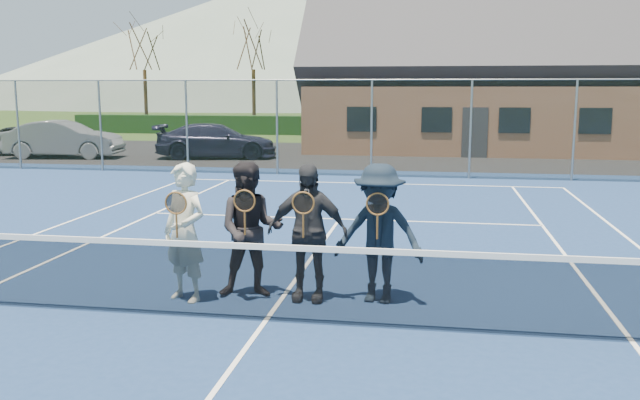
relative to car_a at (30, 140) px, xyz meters
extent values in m
plane|color=#2D4719|center=(14.61, 1.85, -0.63)|extent=(220.00, 220.00, 0.00)
cube|color=navy|center=(14.61, -18.15, -0.62)|extent=(30.00, 30.00, 0.02)
cube|color=black|center=(10.61, 1.85, -0.63)|extent=(40.00, 12.00, 0.01)
cube|color=black|center=(14.61, 13.85, -0.08)|extent=(40.00, 1.20, 1.10)
cone|color=slate|center=(-10.39, 76.85, 8.37)|extent=(110.00, 110.00, 18.00)
cone|color=#55665D|center=(34.61, 76.85, 10.37)|extent=(120.00, 120.00, 22.00)
imported|color=black|center=(0.00, 0.00, 0.00)|extent=(3.86, 1.94, 1.26)
imported|color=gray|center=(2.05, -0.90, 0.11)|extent=(4.65, 2.15, 1.48)
imported|color=black|center=(8.07, -0.02, 0.05)|extent=(4.98, 2.76, 1.37)
cube|color=white|center=(14.61, -6.26, -0.61)|extent=(10.97, 0.06, 0.01)
cube|color=white|center=(18.72, -18.15, -0.61)|extent=(0.06, 23.77, 0.01)
cube|color=white|center=(14.61, -11.75, -0.61)|extent=(8.23, 0.06, 0.01)
cube|color=white|center=(14.61, -18.15, -0.61)|extent=(0.06, 12.80, 0.01)
cube|color=black|center=(14.61, -18.15, -0.15)|extent=(11.60, 0.02, 0.88)
cube|color=white|center=(14.61, -18.15, 0.30)|extent=(11.60, 0.03, 0.07)
cylinder|color=slate|center=(2.61, -4.65, 0.87)|extent=(0.07, 0.07, 3.00)
cylinder|color=slate|center=(5.61, -4.65, 0.87)|extent=(0.07, 0.07, 3.00)
cylinder|color=slate|center=(8.61, -4.65, 0.87)|extent=(0.07, 0.07, 3.00)
cylinder|color=slate|center=(11.61, -4.65, 0.87)|extent=(0.07, 0.07, 3.00)
cylinder|color=slate|center=(14.61, -4.65, 0.87)|extent=(0.07, 0.07, 3.00)
cylinder|color=slate|center=(17.61, -4.65, 0.87)|extent=(0.07, 0.07, 3.00)
cylinder|color=slate|center=(20.61, -4.65, 0.87)|extent=(0.07, 0.07, 3.00)
cube|color=black|center=(14.61, -4.65, 0.87)|extent=(30.00, 0.03, 3.00)
cylinder|color=slate|center=(14.61, -4.65, 2.37)|extent=(30.00, 0.04, 0.04)
cube|color=#9E6B4C|center=(18.61, 5.85, 0.77)|extent=(15.00, 8.00, 2.80)
pyramid|color=#2D2D33|center=(18.61, 5.85, 5.02)|extent=(15.60, 8.20, 4.10)
cube|color=#2D2D33|center=(18.11, 1.83, 0.37)|extent=(1.00, 0.06, 2.00)
cube|color=black|center=(13.61, 1.83, 0.87)|extent=(1.20, 0.06, 1.00)
cube|color=black|center=(16.61, 1.83, 0.87)|extent=(1.20, 0.06, 1.00)
cube|color=black|center=(19.61, 1.83, 0.87)|extent=(1.20, 0.06, 1.00)
cube|color=black|center=(22.61, 1.83, 0.87)|extent=(1.20, 0.06, 1.00)
cylinder|color=#3C2616|center=(-1.39, 14.85, 1.29)|extent=(0.22, 0.22, 3.85)
cylinder|color=#392715|center=(5.61, 14.85, 1.29)|extent=(0.22, 0.22, 3.85)
cylinder|color=#332212|center=(16.61, 14.85, 1.29)|extent=(0.22, 0.22, 3.85)
cylinder|color=#352113|center=(26.61, 14.85, 1.29)|extent=(0.22, 0.22, 3.85)
imported|color=silver|center=(13.39, -17.50, 0.29)|extent=(0.77, 0.66, 1.80)
torus|color=brown|center=(13.39, -17.77, 0.72)|extent=(0.29, 0.02, 0.29)
cylinder|color=black|center=(13.39, -17.77, 0.72)|extent=(0.25, 0.00, 0.25)
cylinder|color=brown|center=(13.39, -17.77, 0.44)|extent=(0.03, 0.03, 0.32)
imported|color=black|center=(14.18, -17.20, 0.29)|extent=(0.99, 0.84, 1.80)
torus|color=brown|center=(14.18, -17.47, 0.72)|extent=(0.29, 0.02, 0.29)
cylinder|color=black|center=(14.18, -17.47, 0.72)|extent=(0.25, 0.00, 0.25)
cylinder|color=brown|center=(14.18, -17.47, 0.44)|extent=(0.03, 0.03, 0.32)
imported|color=#27292D|center=(14.94, -17.23, 0.29)|extent=(1.06, 0.46, 1.80)
torus|color=brown|center=(14.94, -17.50, 0.72)|extent=(0.29, 0.02, 0.29)
cylinder|color=black|center=(14.94, -17.50, 0.72)|extent=(0.25, 0.00, 0.25)
cylinder|color=brown|center=(14.94, -17.50, 0.44)|extent=(0.03, 0.03, 0.32)
imported|color=black|center=(15.86, -17.16, 0.29)|extent=(1.25, 0.83, 1.80)
torus|color=brown|center=(15.86, -17.43, 0.72)|extent=(0.29, 0.02, 0.29)
cylinder|color=black|center=(15.86, -17.43, 0.72)|extent=(0.25, 0.00, 0.25)
cylinder|color=brown|center=(15.86, -17.43, 0.44)|extent=(0.03, 0.03, 0.32)
camera|label=1|loc=(16.53, -25.63, 2.14)|focal=38.00mm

